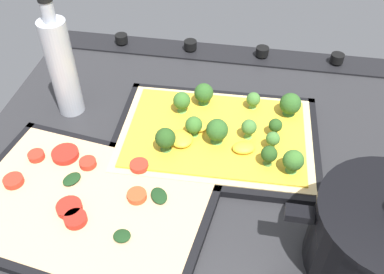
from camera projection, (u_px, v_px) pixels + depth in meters
The scene contains 8 objects.
ground_plane at pixel (206, 154), 74.25cm from camera, with size 79.16×66.32×3.00cm, color #28282B.
stove_control_panel at pixel (226, 52), 93.96cm from camera, with size 75.99×7.00×2.60cm.
baking_tray_front at pixel (216, 138), 74.45cm from camera, with size 35.99×26.02×1.30cm.
broccoli_pizza at pixel (220, 132), 73.25cm from camera, with size 33.52×23.56×5.91cm.
baking_tray_back at pixel (88, 206), 63.80cm from camera, with size 40.12×30.80×1.30cm.
veggie_pizza_back at pixel (86, 201), 63.62cm from camera, with size 37.40×28.08×1.90cm.
cooking_pot at pixel (382, 239), 53.53cm from camera, with size 25.13×18.29×13.66cm.
oil_bottle at pixel (62, 66), 73.92cm from camera, with size 4.73×4.73×23.45cm.
Camera 1 is at (-6.25, 51.26, 52.00)cm, focal length 39.82 mm.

